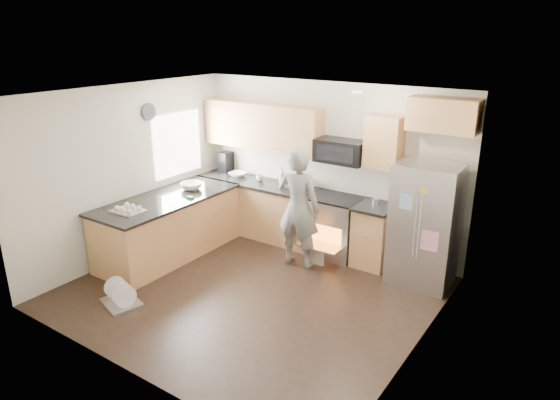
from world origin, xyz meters
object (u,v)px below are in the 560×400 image
Objects in this scene: refrigerator at (424,225)px; person at (299,208)px; dish_rack at (121,298)px; stove_range at (335,213)px.

person is at bearing -165.28° from refrigerator.
person is 2.69m from dish_rack.
person reaches higher than refrigerator.
stove_range reaches higher than dish_rack.
refrigerator is 0.95× the size of person.
stove_range is at bearing 61.87° from dish_rack.
stove_range is 1.06× the size of refrigerator.
stove_range is at bearing 172.90° from refrigerator.
dish_rack is (-1.53, -2.86, -0.59)m from stove_range.
dish_rack is at bearing 54.12° from person.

